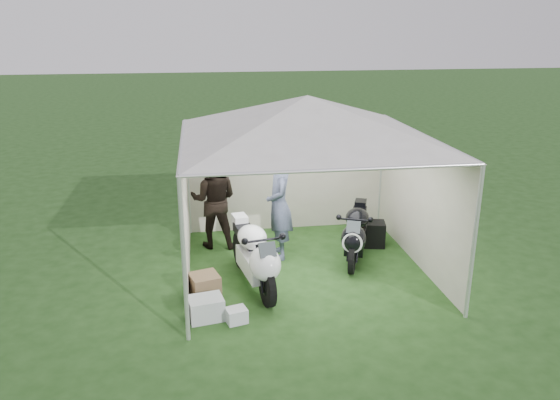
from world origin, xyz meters
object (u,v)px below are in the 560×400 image
Objects in this scene: person_dark_jacket at (214,200)px; crate_2 at (236,315)px; motorcycle_black at (356,232)px; canopy_tent at (307,122)px; crate_0 at (206,308)px; equipment_box at (372,234)px; paddock_stand at (359,235)px; person_blue_jacket at (279,205)px; motorcycle_white at (255,255)px; crate_1 at (205,286)px.

crate_2 is (0.19, -2.88, -0.82)m from person_dark_jacket.
motorcycle_black is at bearing 39.02° from crate_2.
crate_0 is at bearing -139.22° from canopy_tent.
person_dark_jacket is at bearing 171.63° from equipment_box.
person_dark_jacket is (-2.79, 0.22, 0.79)m from paddock_stand.
canopy_tent is 3.08× the size of motorcycle_black.
person_dark_jacket is (-2.47, 1.03, 0.40)m from motorcycle_black.
motorcycle_white is at bearing -23.33° from person_blue_jacket.
paddock_stand is 0.85× the size of crate_1.
equipment_box is 1.13× the size of crate_1.
person_dark_jacket is 3.76× the size of crate_0.
canopy_tent is 15.85× the size of paddock_stand.
canopy_tent is 2.54m from person_dark_jacket.
person_dark_jacket is (-0.58, 1.86, 0.35)m from motorcycle_white.
motorcycle_black is 3.21m from crate_0.
person_blue_jacket is (0.56, 1.18, 0.42)m from motorcycle_white.
person_blue_jacket reaches higher than equipment_box.
crate_0 is (-2.71, -1.68, -0.36)m from motorcycle_black.
equipment_box is (2.97, -0.44, -0.69)m from person_dark_jacket.
paddock_stand is 0.19× the size of person_dark_jacket.
crate_2 is at bearing -121.23° from motorcycle_white.
person_blue_jacket reaches higher than motorcycle_black.
person_dark_jacket reaches higher than equipment_box.
crate_1 reaches higher than crate_2.
paddock_stand is at bearing 31.30° from crate_1.
canopy_tent reaches higher than motorcycle_black.
crate_0 is (-0.82, -0.86, -0.41)m from motorcycle_white.
canopy_tent reaches higher than motorcycle_white.
motorcycle_white is 0.93m from crate_1.
equipment_box is at bearing 99.82° from person_blue_jacket.
crate_0 is (-3.21, -2.28, -0.07)m from equipment_box.
motorcycle_black is 6.35× the size of crate_2.
canopy_tent is 19.57× the size of crate_2.
motorcycle_white is 4.95× the size of crate_1.
person_blue_jacket is 4.73× the size of crate_1.
crate_1 is 0.93m from crate_2.
paddock_stand is at bearing -173.10° from person_dark_jacket.
person_blue_jacket reaches higher than person_dark_jacket.
motorcycle_black is at bearing 12.95° from motorcycle_white.
equipment_box is 3.71m from crate_2.
canopy_tent is at bearing 152.70° from person_dark_jacket.
crate_2 is at bearing -21.14° from crate_0.
motorcycle_black is 3.86× the size of equipment_box.
person_blue_jacket is at bearing 124.93° from canopy_tent.
motorcycle_white is 1.98m from person_dark_jacket.
motorcycle_black is (1.89, 0.82, -0.05)m from motorcycle_white.
motorcycle_white is 4.22× the size of crate_0.
person_blue_jacket is (-1.33, 0.35, 0.47)m from motorcycle_black.
equipment_box reaches higher than paddock_stand.
motorcycle_white is at bearing -143.48° from paddock_stand.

